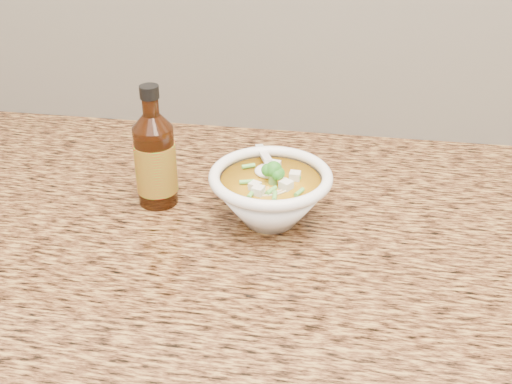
# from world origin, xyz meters

# --- Properties ---
(counter_slab) EXTENTS (4.00, 0.68, 0.04)m
(counter_slab) POSITION_xyz_m (0.00, 1.68, 0.88)
(counter_slab) COLOR #A0763A
(counter_slab) RESTS_ON cabinet
(soup_bowl) EXTENTS (0.17, 0.19, 0.09)m
(soup_bowl) POSITION_xyz_m (-0.18, 1.68, 0.94)
(soup_bowl) COLOR white
(soup_bowl) RESTS_ON counter_slab
(hot_sauce_bottle) EXTENTS (0.08, 0.08, 0.18)m
(hot_sauce_bottle) POSITION_xyz_m (-0.35, 1.71, 0.97)
(hot_sauce_bottle) COLOR #3C1808
(hot_sauce_bottle) RESTS_ON counter_slab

